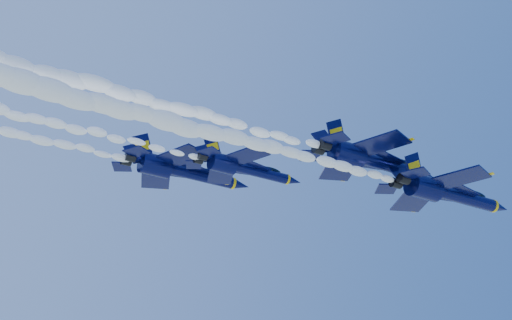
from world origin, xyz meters
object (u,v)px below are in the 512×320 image
jet_second (371,160)px  jet_lead (447,193)px  jet_third (244,168)px  jet_fourth (181,170)px

jet_second → jet_lead: bearing=-11.6°
jet_second → jet_third: (-11.09, 12.55, 1.36)m
jet_fourth → jet_third: bearing=-59.6°
jet_third → jet_fourth: size_ratio=0.82×
jet_third → jet_lead: bearing=-34.5°
jet_lead → jet_third: 26.18m
jet_second → jet_fourth: jet_fourth is taller
jet_third → jet_fourth: bearing=120.4°
jet_lead → jet_third: (-21.27, 14.64, 4.31)m
jet_fourth → jet_lead: bearing=-41.5°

